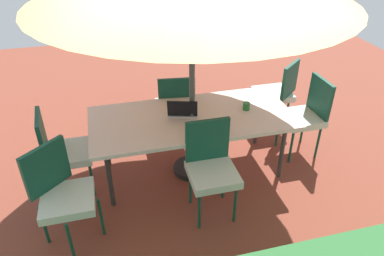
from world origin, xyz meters
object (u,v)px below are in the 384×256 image
at_px(dining_table, 192,120).
at_px(chair_south, 176,105).
at_px(chair_north, 211,165).
at_px(chair_west, 306,113).
at_px(chair_east, 61,150).
at_px(chair_southwest, 277,91).
at_px(laptop, 183,111).
at_px(chair_northeast, 62,192).
at_px(cup, 246,106).

xyz_separation_m(dining_table, chair_south, (0.04, -0.63, -0.14)).
height_order(dining_table, chair_north, chair_north).
xyz_separation_m(chair_west, chair_east, (2.83, 0.05, 0.00)).
bearing_deg(chair_southwest, laptop, -16.90).
bearing_deg(chair_southwest, chair_south, -38.25).
bearing_deg(chair_northeast, chair_north, -40.28).
bearing_deg(chair_west, chair_east, -89.49).
bearing_deg(chair_southwest, chair_east, -26.04).
bearing_deg(chair_east, laptop, -92.23).
xyz_separation_m(chair_northeast, cup, (-1.99, -0.67, 0.23)).
xyz_separation_m(chair_south, cup, (-0.67, 0.64, 0.23)).
height_order(chair_west, chair_north, same).
xyz_separation_m(chair_north, chair_southwest, (-1.34, -1.32, 0.00)).
bearing_deg(cup, chair_south, -43.54).
bearing_deg(cup, chair_north, 46.98).
xyz_separation_m(chair_southwest, cup, (0.74, 0.68, 0.23)).
height_order(chair_west, laptop, chair_west).
bearing_deg(chair_north, cup, 47.32).
xyz_separation_m(chair_west, chair_northeast, (2.79, 0.72, 0.00)).
bearing_deg(chair_north, chair_south, 93.43).
height_order(chair_southwest, chair_east, same).
relative_size(chair_west, chair_southwest, 1.00).
bearing_deg(chair_east, chair_northeast, 177.67).
height_order(chair_east, cup, chair_east).
relative_size(chair_west, laptop, 2.60).
bearing_deg(chair_north, chair_northeast, -178.39).
bearing_deg(cup, chair_northeast, 18.75).
xyz_separation_m(chair_east, cup, (-2.02, -0.01, 0.23)).
xyz_separation_m(dining_table, chair_east, (1.39, 0.01, -0.14)).
relative_size(chair_west, chair_north, 1.00).
relative_size(dining_table, chair_east, 2.24).
distance_m(dining_table, chair_north, 0.66).
distance_m(chair_southwest, laptop, 1.59).
relative_size(chair_north, cup, 11.77).
bearing_deg(dining_table, chair_west, -178.24).
relative_size(chair_north, laptop, 2.60).
bearing_deg(chair_southwest, dining_table, -13.55).
relative_size(chair_east, chair_south, 1.00).
bearing_deg(dining_table, chair_northeast, 26.42).
bearing_deg(cup, dining_table, -0.14).
xyz_separation_m(chair_west, chair_north, (1.41, 0.69, 0.00)).
bearing_deg(chair_west, chair_south, -112.32).
height_order(chair_west, chair_south, same).
height_order(chair_southwest, chair_south, same).
height_order(chair_west, chair_northeast, same).
bearing_deg(chair_north, dining_table, 92.60).
relative_size(chair_north, chair_northeast, 1.00).
xyz_separation_m(chair_north, chair_northeast, (1.39, 0.03, 0.00)).
relative_size(chair_northeast, cup, 11.77).
distance_m(dining_table, chair_south, 0.65).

